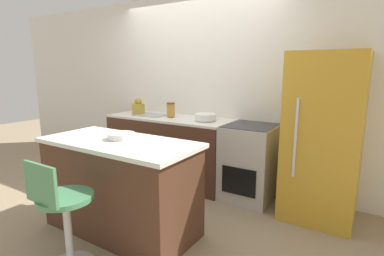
{
  "coord_description": "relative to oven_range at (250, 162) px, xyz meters",
  "views": [
    {
      "loc": [
        2.21,
        -3.0,
        1.58
      ],
      "look_at": [
        0.54,
        -0.35,
        0.96
      ],
      "focal_mm": 28.0,
      "sensor_mm": 36.0,
      "label": 1
    }
  ],
  "objects": [
    {
      "name": "oven_range",
      "position": [
        0.0,
        0.0,
        0.0
      ],
      "size": [
        0.59,
        0.65,
        0.92
      ],
      "color": "#B7B2A8",
      "rests_on": "ground_plane"
    },
    {
      "name": "kettle",
      "position": [
        -1.79,
        0.01,
        0.56
      ],
      "size": [
        0.2,
        0.2,
        0.23
      ],
      "color": "#B29333",
      "rests_on": "back_counter"
    },
    {
      "name": "refrigerator",
      "position": [
        0.81,
        -0.03,
        0.41
      ],
      "size": [
        0.72,
        0.72,
        1.75
      ],
      "color": "gold",
      "rests_on": "ground_plane"
    },
    {
      "name": "stool_chair",
      "position": [
        -0.71,
        -2.06,
        -0.0
      ],
      "size": [
        0.43,
        0.43,
        0.93
      ],
      "color": "#B7B7BC",
      "rests_on": "ground_plane"
    },
    {
      "name": "canister_jar",
      "position": [
        -1.19,
        0.01,
        0.56
      ],
      "size": [
        0.12,
        0.12,
        0.2
      ],
      "color": "#B77F33",
      "rests_on": "back_counter"
    },
    {
      "name": "back_counter",
      "position": [
        -1.22,
        0.0,
        -0.0
      ],
      "size": [
        1.82,
        0.64,
        0.92
      ],
      "color": "#4C2D1E",
      "rests_on": "ground_plane"
    },
    {
      "name": "wall_back",
      "position": [
        -0.94,
        0.35,
        0.84
      ],
      "size": [
        8.0,
        0.06,
        2.6
      ],
      "color": "white",
      "rests_on": "ground_plane"
    },
    {
      "name": "fruit_bowl",
      "position": [
        -0.81,
        -1.32,
        0.48
      ],
      "size": [
        0.26,
        0.26,
        0.06
      ],
      "color": "white",
      "rests_on": "kitchen_island"
    },
    {
      "name": "mixing_bowl",
      "position": [
        -0.63,
        0.01,
        0.51
      ],
      "size": [
        0.28,
        0.28,
        0.08
      ],
      "color": "white",
      "rests_on": "back_counter"
    },
    {
      "name": "ground_plane",
      "position": [
        -0.94,
        -0.34,
        -0.46
      ],
      "size": [
        14.0,
        14.0,
        0.0
      ],
      "primitive_type": "plane",
      "color": "#998466"
    },
    {
      "name": "kitchen_island",
      "position": [
        -0.79,
        -1.38,
        -0.0
      ],
      "size": [
        1.56,
        0.72,
        0.92
      ],
      "color": "#4C2D1E",
      "rests_on": "ground_plane"
    }
  ]
}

